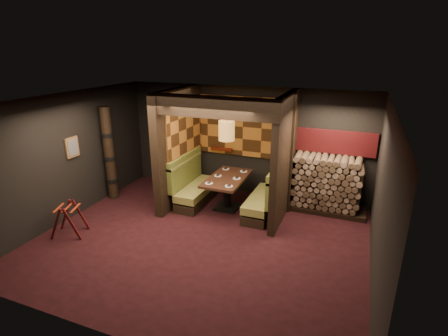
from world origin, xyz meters
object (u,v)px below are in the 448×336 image
booth_bench_right (266,198)px  totem_column (109,154)px  luggage_rack (69,218)px  firewood_stack (330,185)px  pendant_lamp (227,131)px  dining_table (227,186)px  booth_bench_left (194,187)px

booth_bench_right → totem_column: 4.10m
luggage_rack → firewood_stack: 5.88m
booth_bench_right → pendant_lamp: (-0.97, -0.10, 1.57)m
totem_column → dining_table: bearing=9.4°
dining_table → firewood_stack: size_ratio=0.89×
totem_column → luggage_rack: bearing=-78.8°
firewood_stack → luggage_rack: bearing=-147.6°
dining_table → totem_column: 3.12m
pendant_lamp → luggage_rack: size_ratio=1.38×
booth_bench_left → luggage_rack: (-1.71, -2.45, -0.03)m
booth_bench_right → firewood_stack: bearing=27.3°
pendant_lamp → totem_column: pendant_lamp is taller
dining_table → pendant_lamp: bearing=-90.0°
pendant_lamp → firewood_stack: bearing=19.0°
pendant_lamp → luggage_rack: 3.88m
luggage_rack → firewood_stack: bearing=32.4°
pendant_lamp → totem_column: (-3.01, -0.45, -0.78)m
booth_bench_right → dining_table: bearing=-177.0°
booth_bench_left → pendant_lamp: size_ratio=1.44×
booth_bench_left → luggage_rack: bearing=-125.0°
dining_table → firewood_stack: (2.32, 0.75, 0.10)m
pendant_lamp → totem_column: size_ratio=0.46×
luggage_rack → totem_column: (-0.37, 1.90, 0.81)m
booth_bench_right → luggage_rack: size_ratio=1.99×
luggage_rack → booth_bench_left: bearing=55.0°
booth_bench_right → dining_table: (-0.97, -0.05, 0.18)m
dining_table → luggage_rack: (-2.64, -2.40, -0.21)m
dining_table → firewood_stack: bearing=17.9°
dining_table → pendant_lamp: (0.00, -0.05, 1.39)m
booth_bench_left → luggage_rack: booth_bench_left is taller
booth_bench_left → totem_column: 2.30m
pendant_lamp → dining_table: bearing=90.0°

